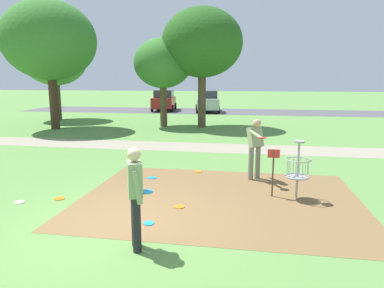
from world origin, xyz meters
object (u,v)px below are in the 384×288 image
at_px(frisbee_near_basket, 198,172).
at_px(frisbee_mid_grass, 149,223).
at_px(player_foreground_watching, 135,193).
at_px(frisbee_scattered_a, 179,207).
at_px(tree_mid_left, 163,64).
at_px(tree_near_right, 202,43).
at_px(tree_near_left, 49,41).
at_px(parked_car_center_left, 207,101).
at_px(frisbee_by_tee, 59,199).
at_px(frisbee_far_right, 152,178).
at_px(tree_mid_center, 54,59).
at_px(player_throwing, 255,145).
at_px(parked_car_leftmost, 164,100).
at_px(frisbee_far_left, 19,202).
at_px(disc_golf_basket, 295,168).

distance_m(frisbee_near_basket, frisbee_mid_grass, 3.95).
relative_size(player_foreground_watching, frisbee_scattered_a, 7.09).
height_order(frisbee_near_basket, frisbee_scattered_a, same).
bearing_deg(frisbee_mid_grass, tree_mid_left, 103.09).
bearing_deg(tree_near_right, tree_near_left, -164.37).
bearing_deg(parked_car_center_left, player_foreground_watching, -85.51).
distance_m(frisbee_by_tee, frisbee_far_right, 2.63).
height_order(frisbee_mid_grass, tree_near_right, tree_near_right).
bearing_deg(tree_mid_center, frisbee_near_basket, -45.84).
bearing_deg(tree_near_left, frisbee_mid_grass, -52.51).
xyz_separation_m(frisbee_near_basket, tree_mid_left, (-3.61, 9.96, 3.67)).
relative_size(player_throwing, tree_mid_center, 0.28).
height_order(tree_near_right, parked_car_leftmost, tree_near_right).
height_order(frisbee_by_tee, tree_near_left, tree_near_left).
bearing_deg(frisbee_far_left, frisbee_near_basket, 42.19).
bearing_deg(parked_car_leftmost, parked_car_center_left, -8.99).
distance_m(frisbee_by_tee, tree_mid_center, 17.91).
height_order(player_foreground_watching, frisbee_far_left, player_foreground_watching).
relative_size(frisbee_far_right, frisbee_scattered_a, 1.08).
height_order(player_throwing, frisbee_far_left, player_throwing).
relative_size(player_foreground_watching, tree_near_right, 0.25).
bearing_deg(tree_near_right, disc_golf_basket, -72.12).
distance_m(disc_golf_basket, tree_near_right, 13.31).
distance_m(player_throwing, frisbee_by_tee, 5.22).
bearing_deg(frisbee_scattered_a, player_foreground_watching, -98.84).
height_order(frisbee_far_left, parked_car_leftmost, parked_car_leftmost).
xyz_separation_m(frisbee_far_left, parked_car_center_left, (1.41, 23.17, 0.91)).
relative_size(tree_near_left, tree_near_right, 1.03).
distance_m(frisbee_by_tee, frisbee_mid_grass, 2.68).
distance_m(disc_golf_basket, parked_car_center_left, 22.37).
distance_m(frisbee_far_right, tree_near_left, 12.89).
bearing_deg(player_foreground_watching, tree_near_right, 93.98).
distance_m(player_foreground_watching, frisbee_by_tee, 3.40).
relative_size(disc_golf_basket, frisbee_far_right, 5.36).
bearing_deg(tree_near_right, tree_mid_center, 169.18).
relative_size(tree_mid_left, parked_car_center_left, 1.16).
bearing_deg(frisbee_near_basket, frisbee_by_tee, -134.41).
height_order(disc_golf_basket, tree_mid_left, tree_mid_left).
bearing_deg(frisbee_mid_grass, disc_golf_basket, 33.62).
height_order(player_foreground_watching, parked_car_center_left, parked_car_center_left).
xyz_separation_m(player_throwing, frisbee_mid_grass, (-2.04, -3.43, -0.98)).
bearing_deg(frisbee_far_right, tree_near_right, 90.63).
height_order(frisbee_far_left, tree_mid_center, tree_mid_center).
xyz_separation_m(frisbee_mid_grass, parked_car_leftmost, (-5.89, 24.44, 0.91)).
height_order(frisbee_far_right, tree_near_left, tree_near_left).
height_order(player_foreground_watching, player_throwing, same).
bearing_deg(parked_car_leftmost, tree_near_left, -103.88).
bearing_deg(parked_car_leftmost, player_foreground_watching, -76.76).
bearing_deg(frisbee_far_right, tree_mid_center, 129.10).
relative_size(disc_golf_basket, player_foreground_watching, 0.81).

